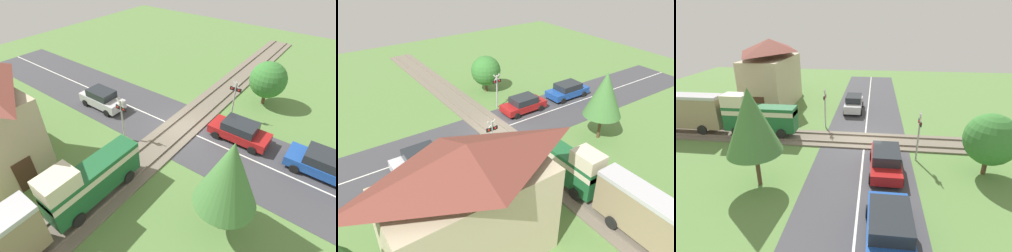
# 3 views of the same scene
# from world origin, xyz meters

# --- Properties ---
(ground_plane) EXTENTS (60.00, 60.00, 0.00)m
(ground_plane) POSITION_xyz_m (0.00, 0.00, 0.00)
(ground_plane) COLOR #5B8442
(road_surface) EXTENTS (48.00, 6.40, 0.02)m
(road_surface) POSITION_xyz_m (0.00, 0.00, 0.01)
(road_surface) COLOR #424247
(road_surface) RESTS_ON ground_plane
(track_bed) EXTENTS (2.80, 48.00, 0.24)m
(track_bed) POSITION_xyz_m (0.00, 0.00, 0.07)
(track_bed) COLOR #756B5B
(track_bed) RESTS_ON ground_plane
(train) EXTENTS (1.58, 14.05, 3.18)m
(train) POSITION_xyz_m (0.00, 12.54, 1.87)
(train) COLOR #1E6033
(train) RESTS_ON track_bed
(car_near_crossing) EXTENTS (4.24, 1.96, 1.50)m
(car_near_crossing) POSITION_xyz_m (-4.09, -1.44, 0.78)
(car_near_crossing) COLOR #A81919
(car_near_crossing) RESTS_ON ground_plane
(car_far_side) EXTENTS (4.09, 1.82, 1.62)m
(car_far_side) POSITION_xyz_m (7.10, 1.44, 0.84)
(car_far_side) COLOR silver
(car_far_side) RESTS_ON ground_plane
(car_behind_queue) EXTENTS (4.42, 2.07, 1.52)m
(car_behind_queue) POSITION_xyz_m (-9.69, -1.44, 0.79)
(car_behind_queue) COLOR #1E4CA8
(car_behind_queue) RESTS_ON ground_plane
(crossing_signal_west_approach) EXTENTS (0.90, 0.18, 3.41)m
(crossing_signal_west_approach) POSITION_xyz_m (-2.50, -3.51, 2.17)
(crossing_signal_west_approach) COLOR #B7B7B7
(crossing_signal_west_approach) RESTS_ON ground_plane
(crossing_signal_east_approach) EXTENTS (0.90, 0.18, 3.41)m
(crossing_signal_east_approach) POSITION_xyz_m (2.50, 3.51, 2.17)
(crossing_signal_east_approach) COLOR #B7B7B7
(crossing_signal_east_approach) RESTS_ON ground_plane
(station_building) EXTENTS (8.53, 4.13, 6.93)m
(station_building) POSITION_xyz_m (7.80, 10.01, 3.37)
(station_building) COLOR #C6B793
(station_building) RESTS_ON ground_plane
(pedestrian_by_station) EXTENTS (0.40, 0.40, 1.63)m
(pedestrian_by_station) POSITION_xyz_m (2.38, 9.33, 0.74)
(pedestrian_by_station) COLOR #2D4C8E
(pedestrian_by_station) RESTS_ON ground_plane
(tree_by_station) EXTENTS (3.40, 3.40, 5.07)m
(tree_by_station) POSITION_xyz_m (14.25, 10.70, 3.36)
(tree_by_station) COLOR brown
(tree_by_station) RESTS_ON ground_plane
(tree_roadside_hedge) EXTENTS (2.96, 2.96, 5.64)m
(tree_roadside_hedge) POSITION_xyz_m (-6.32, 5.68, 3.85)
(tree_roadside_hedge) COLOR brown
(tree_roadside_hedge) RESTS_ON ground_plane
(tree_beyond_track) EXTENTS (3.04, 3.04, 3.82)m
(tree_beyond_track) POSITION_xyz_m (-3.68, -7.36, 2.29)
(tree_beyond_track) COLOR brown
(tree_beyond_track) RESTS_ON ground_plane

